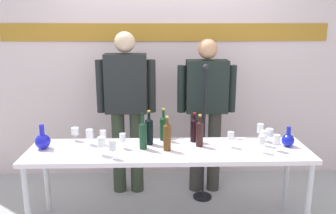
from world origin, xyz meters
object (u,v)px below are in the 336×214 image
wine_glass_left_2 (75,131)px  wine_glass_left_3 (123,138)px  presenter_left (126,102)px  wine_bottle_1 (194,129)px  display_table (168,155)px  wine_glass_right_5 (231,136)px  wine_glass_right_3 (262,140)px  decanter_blue_right (288,140)px  presenter_right (206,106)px  wine_bottle_0 (167,136)px  wine_glass_left_4 (112,146)px  wine_glass_right_1 (260,129)px  microphone_stand (203,156)px  wine_bottle_3 (143,134)px  wine_glass_left_1 (103,135)px  wine_bottle_5 (200,133)px  decanter_blue_left (43,141)px  wine_glass_right_2 (269,133)px  wine_glass_left_0 (101,142)px  wine_glass_right_4 (277,140)px  wine_bottle_4 (149,130)px  wine_glass_right_0 (264,135)px  wine_glass_left_5 (90,134)px

wine_glass_left_2 → wine_glass_left_3: size_ratio=0.93×
presenter_left → wine_bottle_1: bearing=-36.3°
wine_glass_left_2 → wine_glass_left_3: (0.47, -0.22, 0.01)m
display_table → wine_glass_left_2: 0.93m
presenter_left → wine_glass_right_5: presenter_left is taller
wine_glass_right_3 → decanter_blue_right: bearing=27.4°
presenter_right → wine_bottle_0: 0.86m
wine_glass_left_4 → decanter_blue_right: bearing=9.2°
wine_glass_right_1 → microphone_stand: (-0.50, 0.29, -0.39)m
presenter_right → wine_bottle_3: (-0.65, -0.68, -0.09)m
wine_glass_left_1 → wine_glass_right_5: bearing=-4.8°
wine_bottle_5 → microphone_stand: 0.60m
display_table → wine_bottle_5: size_ratio=8.38×
wine_glass_right_5 → wine_glass_right_3: bearing=-30.4°
wine_glass_right_1 → wine_bottle_1: bearing=-179.3°
wine_glass_left_1 → wine_glass_right_1: (1.48, 0.08, 0.02)m
presenter_right → wine_glass_right_1: bearing=-47.2°
display_table → wine_bottle_3: bearing=176.8°
decanter_blue_left → wine_glass_right_2: bearing=2.9°
wine_bottle_5 → wine_glass_left_0: 0.88m
wine_glass_left_4 → microphone_stand: (0.85, 0.71, -0.38)m
presenter_left → wine_bottle_1: presenter_left is taller
wine_glass_left_4 → wine_bottle_5: bearing=20.3°
wine_glass_right_5 → decanter_blue_left: bearing=179.7°
wine_bottle_3 → wine_glass_right_4: (1.17, -0.09, -0.03)m
wine_bottle_4 → wine_glass_right_4: size_ratio=2.18×
wine_bottle_3 → wine_glass_right_5: size_ratio=2.26×
decanter_blue_right → presenter_right: size_ratio=0.11×
wine_bottle_4 → microphone_stand: (0.56, 0.36, -0.40)m
wine_glass_right_5 → wine_bottle_3: bearing=-178.7°
decanter_blue_left → wine_glass_right_2: decanter_blue_left is taller
wine_bottle_1 → wine_glass_right_0: wine_bottle_1 is taller
wine_glass_left_2 → wine_glass_right_1: size_ratio=0.79×
wine_glass_left_2 → wine_glass_right_0: (1.76, -0.19, 0.01)m
wine_bottle_1 → decanter_blue_left: bearing=-173.3°
wine_bottle_1 → wine_bottle_5: wine_bottle_5 is taller
wine_glass_left_1 → wine_glass_right_0: wine_glass_right_0 is taller
display_table → wine_glass_left_1: (-0.60, 0.13, 0.16)m
decanter_blue_left → wine_glass_left_1: decanter_blue_left is taller
wine_bottle_1 → microphone_stand: size_ratio=0.20×
presenter_left → wine_bottle_4: bearing=-65.7°
presenter_left → display_table: bearing=-58.4°
wine_bottle_5 → wine_glass_left_1: wine_bottle_5 is taller
wine_glass_left_1 → wine_glass_left_5: size_ratio=0.94×
wine_glass_right_2 → wine_bottle_1: bearing=175.6°
wine_glass_right_4 → wine_glass_right_5: bearing=164.5°
wine_bottle_3 → wine_glass_right_2: (1.18, 0.13, -0.04)m
wine_glass_right_1 → display_table: bearing=-166.8°
decanter_blue_left → wine_bottle_4: size_ratio=0.69×
wine_glass_left_4 → wine_glass_left_0: bearing=142.0°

